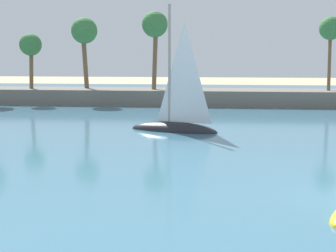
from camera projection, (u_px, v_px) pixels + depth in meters
name	position (u px, v px, depth m)	size (l,w,h in m)	color
sea	(214.00, 109.00, 53.04)	(220.00, 87.85, 0.06)	teal
palm_headland	(199.00, 79.00, 56.72)	(104.22, 6.17, 13.44)	slate
sailboat_near_shore	(176.00, 119.00, 37.06)	(7.16, 3.99, 9.94)	black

